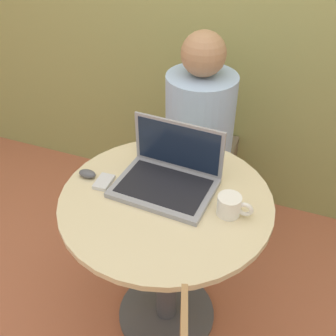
{
  "coord_description": "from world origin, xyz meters",
  "views": [
    {
      "loc": [
        0.41,
        -1.04,
        1.76
      ],
      "look_at": [
        -0.01,
        0.05,
        0.87
      ],
      "focal_mm": 42.0,
      "sensor_mm": 36.0,
      "label": 1
    }
  ],
  "objects": [
    {
      "name": "coffee_cup",
      "position": [
        0.25,
        0.0,
        0.81
      ],
      "size": [
        0.13,
        0.09,
        0.08
      ],
      "color": "white",
      "rests_on": "round_table"
    },
    {
      "name": "ground_plane",
      "position": [
        0.0,
        0.0,
        0.0
      ],
      "size": [
        12.0,
        12.0,
        0.0
      ],
      "primitive_type": "plane",
      "color": "#B26042"
    },
    {
      "name": "computer_mouse",
      "position": [
        -0.34,
        0.0,
        0.79
      ],
      "size": [
        0.07,
        0.04,
        0.03
      ],
      "color": "#4C4C51",
      "rests_on": "round_table"
    },
    {
      "name": "round_table",
      "position": [
        0.0,
        0.0,
        0.55
      ],
      "size": [
        0.81,
        0.81,
        0.77
      ],
      "color": "#4C4C51",
      "rests_on": "ground_plane"
    },
    {
      "name": "laptop",
      "position": [
        -0.02,
        0.08,
        0.82
      ],
      "size": [
        0.39,
        0.3,
        0.23
      ],
      "color": "gray",
      "rests_on": "round_table"
    },
    {
      "name": "cell_phone",
      "position": [
        -0.26,
        -0.01,
        0.78
      ],
      "size": [
        0.06,
        0.1,
        0.02
      ],
      "color": "silver",
      "rests_on": "round_table"
    },
    {
      "name": "person_seated",
      "position": [
        -0.07,
        0.69,
        0.5
      ],
      "size": [
        0.36,
        0.55,
        1.2
      ],
      "color": "brown",
      "rests_on": "ground_plane"
    }
  ]
}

